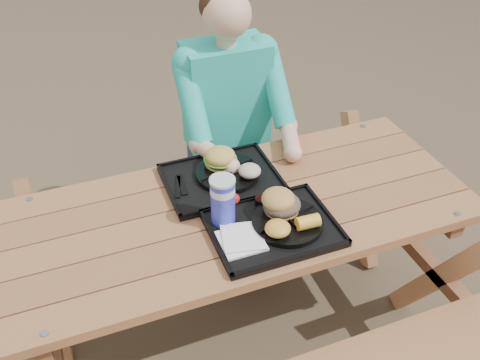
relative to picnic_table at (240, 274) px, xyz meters
name	(u,v)px	position (x,y,z in m)	size (l,w,h in m)	color
ground	(240,329)	(0.00, 0.00, -0.38)	(60.00, 60.00, 0.00)	#999999
picnic_table	(240,274)	(0.00, 0.00, 0.00)	(1.80, 1.49, 0.75)	#999999
tray_near	(273,229)	(0.06, -0.17, 0.39)	(0.45, 0.35, 0.02)	black
tray_far	(221,180)	(-0.01, 0.17, 0.39)	(0.45, 0.35, 0.02)	black
plate_near	(287,222)	(0.12, -0.17, 0.41)	(0.26, 0.26, 0.02)	black
plate_far	(227,173)	(0.02, 0.18, 0.41)	(0.26, 0.26, 0.02)	black
napkin_stack	(241,240)	(-0.07, -0.20, 0.40)	(0.15, 0.15, 0.02)	white
soda_cup	(223,201)	(-0.09, -0.07, 0.48)	(0.09, 0.09, 0.18)	#1A24C5
condiment_bbq	(261,201)	(0.07, -0.04, 0.41)	(0.05, 0.05, 0.03)	#310605
condiment_mustard	(275,197)	(0.13, -0.03, 0.41)	(0.05, 0.05, 0.03)	yellow
sandwich	(282,196)	(0.12, -0.12, 0.48)	(0.13, 0.13, 0.14)	#BF8E43
mac_cheese	(278,228)	(0.05, -0.22, 0.44)	(0.09, 0.09, 0.05)	gold
corn_cob	(308,222)	(0.17, -0.23, 0.44)	(0.08, 0.08, 0.05)	yellow
cutlery_far	(182,184)	(-0.18, 0.19, 0.40)	(0.02, 0.14, 0.01)	black
burger	(220,153)	(0.01, 0.24, 0.47)	(0.13, 0.13, 0.11)	gold
baked_beans	(223,179)	(-0.03, 0.11, 0.43)	(0.09, 0.09, 0.04)	#501110
potato_salad	(250,171)	(0.09, 0.12, 0.44)	(0.09, 0.09, 0.05)	beige
diner	(228,139)	(0.18, 0.62, 0.27)	(0.48, 0.84, 1.28)	#1AA8B8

